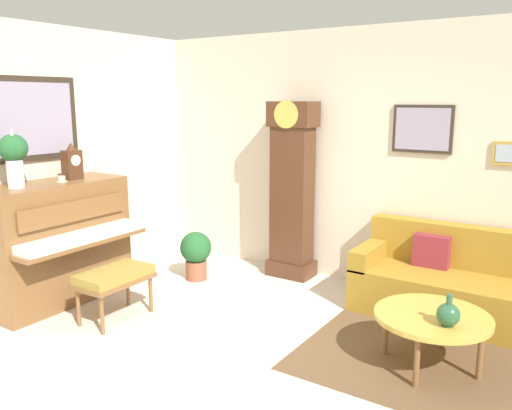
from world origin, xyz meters
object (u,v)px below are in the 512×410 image
Objects in this scene: couch at (459,285)px; mantel_clock at (72,163)px; coffee_table at (432,318)px; teacup at (61,179)px; flower_vase at (14,154)px; green_jug at (448,315)px; grandfather_clock at (292,195)px; piano_bench at (114,278)px; piano at (57,242)px; potted_plant at (196,252)px.

mantel_clock reaches higher than couch.
coffee_table is at bearing -87.48° from couch.
couch is 4.01m from teacup.
coffee_table is 3.73m from mantel_clock.
flower_vase is 2.42× the size of green_jug.
piano_bench is at bearing -111.05° from grandfather_clock.
mantel_clock is 3.83m from green_jug.
green_jug is (2.88, 0.57, 0.11)m from piano_bench.
coffee_table is at bearing 11.33° from piano.
flower_vase reaches higher than green_jug.
potted_plant is (-0.85, -0.72, -0.64)m from grandfather_clock.
couch reaches higher than potted_plant.
couch is at bearing 26.82° from teacup.
mantel_clock reaches higher than piano_bench.
piano_bench is at bearing -5.80° from teacup.
teacup is (-3.52, -0.64, 0.86)m from coffee_table.
potted_plant is at bearing 65.43° from flower_vase.
piano is 2.06× the size of piano_bench.
grandfather_clock is 2.58m from green_jug.
green_jug reaches higher than coffee_table.
mantel_clock is at bearing 103.53° from teacup.
potted_plant is (-2.96, 0.70, -0.20)m from green_jug.
piano_bench is 1.32m from mantel_clock.
flower_vase is 3.97m from green_jug.
teacup is at bearing -76.47° from mantel_clock.
teacup reaches higher than piano.
grandfather_clock is at bearing 68.95° from piano_bench.
coffee_table is at bearing 14.82° from piano_bench.
mantel_clock is at bearing -174.99° from green_jug.
green_jug reaches higher than potted_plant.
piano_bench is 3.25m from couch.
teacup is at bearing -153.18° from couch.
piano is 3.64m from coffee_table.
flower_vase is 1.04× the size of potted_plant.
mantel_clock is 3.28× the size of teacup.
mantel_clock is 0.68× the size of potted_plant.
grandfather_clock reaches higher than teacup.
flower_vase is at bearing -123.99° from grandfather_clock.
teacup is 0.48× the size of green_jug.
piano is 3.98m from couch.
piano is at bearing -171.35° from green_jug.
green_jug is at bearing -13.28° from potted_plant.
green_jug is at bearing 7.66° from teacup.
grandfather_clock is (1.60, 1.99, 0.34)m from piano.
piano_bench is 6.03× the size of teacup.
grandfather_clock reaches higher than potted_plant.
flower_vase is (-0.83, -0.38, 1.14)m from piano_bench.
piano_bench is 2.94m from green_jug.
mantel_clock is 0.23m from teacup.
teacup reaches higher than couch.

